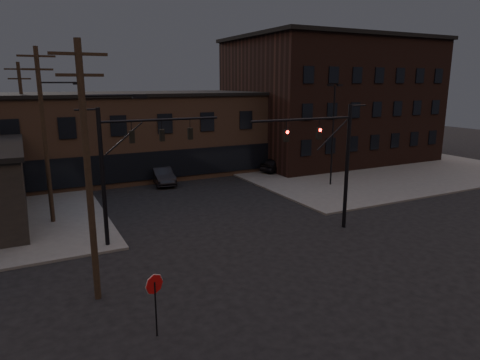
% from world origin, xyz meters
% --- Properties ---
extents(ground, '(140.00, 140.00, 0.00)m').
position_xyz_m(ground, '(0.00, 0.00, 0.00)').
color(ground, black).
rests_on(ground, ground).
extents(sidewalk_ne, '(30.00, 30.00, 0.15)m').
position_xyz_m(sidewalk_ne, '(22.00, 22.00, 0.07)').
color(sidewalk_ne, '#474744').
rests_on(sidewalk_ne, ground).
extents(building_row, '(40.00, 12.00, 8.00)m').
position_xyz_m(building_row, '(0.00, 28.00, 4.00)').
color(building_row, brown).
rests_on(building_row, ground).
extents(building_right, '(22.00, 16.00, 14.00)m').
position_xyz_m(building_right, '(22.00, 26.00, 7.00)').
color(building_right, black).
rests_on(building_right, ground).
extents(traffic_signal_near, '(7.12, 0.24, 8.00)m').
position_xyz_m(traffic_signal_near, '(5.36, 4.50, 4.93)').
color(traffic_signal_near, black).
rests_on(traffic_signal_near, ground).
extents(traffic_signal_far, '(7.12, 0.24, 8.00)m').
position_xyz_m(traffic_signal_far, '(-6.72, 8.00, 5.01)').
color(traffic_signal_far, black).
rests_on(traffic_signal_far, ground).
extents(stop_sign, '(0.72, 0.33, 2.48)m').
position_xyz_m(stop_sign, '(-8.00, -1.99, 1.84)').
color(stop_sign, black).
rests_on(stop_sign, ground).
extents(utility_pole_near, '(3.70, 0.28, 11.00)m').
position_xyz_m(utility_pole_near, '(-9.43, 2.00, 5.87)').
color(utility_pole_near, black).
rests_on(utility_pole_near, ground).
extents(utility_pole_mid, '(3.70, 0.28, 11.50)m').
position_xyz_m(utility_pole_mid, '(-10.44, 14.00, 6.13)').
color(utility_pole_mid, black).
rests_on(utility_pole_mid, ground).
extents(utility_pole_far, '(2.20, 0.28, 11.00)m').
position_xyz_m(utility_pole_far, '(-11.50, 26.00, 5.78)').
color(utility_pole_far, black).
rests_on(utility_pole_far, ground).
extents(lot_light_a, '(1.50, 0.28, 9.14)m').
position_xyz_m(lot_light_a, '(13.00, 14.00, 5.51)').
color(lot_light_a, black).
rests_on(lot_light_a, ground).
extents(lot_light_b, '(1.50, 0.28, 9.14)m').
position_xyz_m(lot_light_b, '(19.00, 19.00, 5.51)').
color(lot_light_b, black).
rests_on(lot_light_b, ground).
extents(parked_car_lot_a, '(4.69, 3.32, 1.48)m').
position_xyz_m(parked_car_lot_a, '(11.82, 21.39, 0.89)').
color(parked_car_lot_a, black).
rests_on(parked_car_lot_a, sidewalk_ne).
extents(parked_car_lot_b, '(4.65, 1.99, 1.33)m').
position_xyz_m(parked_car_lot_b, '(14.83, 23.23, 0.82)').
color(parked_car_lot_b, '#A9A9AB').
rests_on(parked_car_lot_b, sidewalk_ne).
extents(car_crossing, '(2.10, 4.99, 1.60)m').
position_xyz_m(car_crossing, '(-0.51, 21.82, 0.80)').
color(car_crossing, black).
rests_on(car_crossing, ground).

